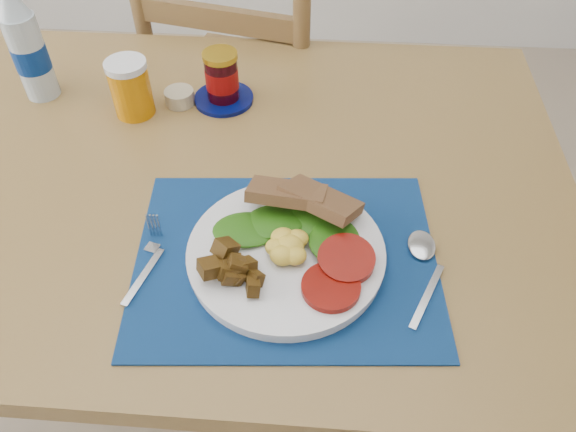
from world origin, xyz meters
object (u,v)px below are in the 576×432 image
object	(u,v)px
chair_far	(241,55)
water_bottle	(28,50)
breakfast_plate	(282,251)
jam_on_saucer	(222,80)
juice_glass	(131,89)

from	to	relation	value
chair_far	water_bottle	bearing A→B (deg)	61.80
breakfast_plate	jam_on_saucer	bearing A→B (deg)	125.74
chair_far	breakfast_plate	size ratio (longest dim) A/B	4.26
juice_glass	jam_on_saucer	distance (m)	0.17
breakfast_plate	juice_glass	world-z (taller)	juice_glass
breakfast_plate	water_bottle	xyz separation A→B (m)	(-0.52, 0.40, 0.08)
water_bottle	juice_glass	xyz separation A→B (m)	(0.20, -0.05, -0.05)
chair_far	jam_on_saucer	xyz separation A→B (m)	(0.03, -0.40, 0.18)
chair_far	breakfast_plate	xyz separation A→B (m)	(0.18, -0.80, 0.16)
chair_far	breakfast_plate	bearing A→B (deg)	114.87
chair_far	jam_on_saucer	bearing A→B (deg)	106.22
jam_on_saucer	breakfast_plate	bearing A→B (deg)	-69.61
juice_glass	jam_on_saucer	size ratio (longest dim) A/B	0.89
water_bottle	juice_glass	distance (m)	0.21
juice_glass	water_bottle	bearing A→B (deg)	166.93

